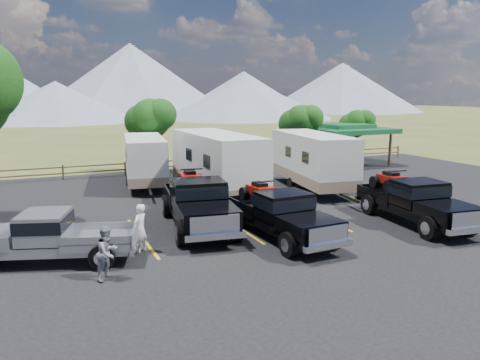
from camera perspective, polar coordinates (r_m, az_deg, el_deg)
name	(u,v)px	position (r m, az deg, el deg)	size (l,w,h in m)	color
ground	(329,249)	(17.57, 10.80, -8.21)	(320.00, 320.00, 0.00)	#4C5423
asphalt_lot	(288,227)	(19.98, 5.91, -5.71)	(44.00, 34.00, 0.04)	black
stall_lines	(277,221)	(20.81, 4.54, -4.96)	(12.12, 5.50, 0.01)	gold
tree_ne_a	(301,122)	(35.89, 7.41, 7.06)	(3.11, 2.92, 4.76)	black
tree_ne_b	(357,124)	(40.13, 14.05, 6.69)	(2.77, 2.59, 4.27)	black
tree_north	(150,119)	(33.55, -10.88, 7.33)	(3.46, 3.24, 5.25)	black
rail_fence	(208,162)	(34.51, -3.97, 2.19)	(36.12, 0.12, 1.00)	brown
pavilion	(344,129)	(38.16, 12.60, 6.05)	(6.20, 6.20, 3.22)	brown
mountain_range	(39,83)	(119.64, -23.33, 10.76)	(209.00, 71.00, 20.00)	gray
rig_left	(197,201)	(19.63, -5.23, -2.61)	(3.19, 7.10, 2.29)	black
rig_center	(280,213)	(18.26, 4.92, -3.99)	(2.39, 6.19, 2.04)	black
rig_right	(414,200)	(21.50, 20.45, -2.30)	(2.78, 6.54, 2.12)	black
trailer_left	(145,160)	(28.90, -11.53, 2.36)	(3.29, 8.59, 2.97)	white
trailer_center	(217,164)	(24.97, -2.85, 1.92)	(2.68, 9.96, 3.47)	white
trailer_right	(312,161)	(27.47, 8.78, 2.36)	(3.63, 9.45, 3.27)	white
pickup_silver	(50,237)	(16.75, -22.15, -6.40)	(6.01, 3.50, 1.72)	#93979B
person_a	(140,228)	(16.86, -12.10, -5.80)	(0.64, 0.42, 1.75)	white
person_b	(108,253)	(14.76, -15.83, -8.54)	(0.80, 0.63, 1.65)	gray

